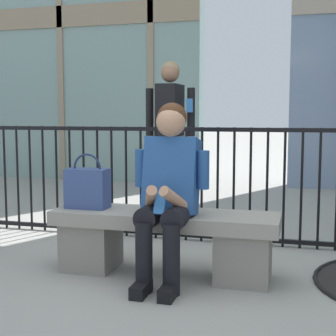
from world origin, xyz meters
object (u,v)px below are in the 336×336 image
(bystander_further_back, at_px, (170,127))
(handbag_on_bench, at_px, (88,187))
(seated_person_with_phone, at_px, (168,187))
(stone_bench, at_px, (164,237))

(bystander_further_back, bearing_deg, handbag_on_bench, -92.90)
(seated_person_with_phone, xyz_separation_m, bystander_further_back, (-0.55, 2.05, 0.35))
(stone_bench, xyz_separation_m, bystander_further_back, (-0.48, 1.93, 0.73))
(seated_person_with_phone, relative_size, bystander_further_back, 0.71)
(handbag_on_bench, relative_size, bystander_further_back, 0.23)
(handbag_on_bench, bearing_deg, seated_person_with_phone, -10.43)
(handbag_on_bench, bearing_deg, stone_bench, 0.99)
(bystander_further_back, bearing_deg, seated_person_with_phone, -75.11)
(seated_person_with_phone, bearing_deg, stone_bench, 116.59)
(stone_bench, relative_size, seated_person_with_phone, 1.32)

